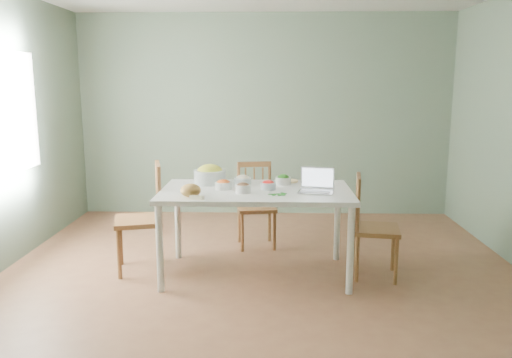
{
  "coord_description": "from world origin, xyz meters",
  "views": [
    {
      "loc": [
        0.08,
        -4.4,
        1.79
      ],
      "look_at": [
        -0.05,
        0.17,
        0.92
      ],
      "focal_mm": 35.64,
      "sensor_mm": 36.0,
      "label": 1
    }
  ],
  "objects_px": {
    "chair_left": "(139,218)",
    "laptop": "(316,181)",
    "chair_far": "(256,206)",
    "bowl_squash": "(210,174)",
    "bread_boule": "(191,190)",
    "dining_table": "(256,232)",
    "chair_right": "(377,227)"
  },
  "relations": [
    {
      "from": "chair_right",
      "to": "laptop",
      "type": "distance_m",
      "value": 0.74
    },
    {
      "from": "chair_far",
      "to": "chair_left",
      "type": "height_order",
      "value": "chair_left"
    },
    {
      "from": "dining_table",
      "to": "bread_boule",
      "type": "distance_m",
      "value": 0.79
    },
    {
      "from": "chair_left",
      "to": "bowl_squash",
      "type": "height_order",
      "value": "chair_left"
    },
    {
      "from": "chair_left",
      "to": "bowl_squash",
      "type": "relative_size",
      "value": 3.34
    },
    {
      "from": "chair_left",
      "to": "bread_boule",
      "type": "distance_m",
      "value": 0.78
    },
    {
      "from": "dining_table",
      "to": "bowl_squash",
      "type": "relative_size",
      "value": 5.61
    },
    {
      "from": "chair_left",
      "to": "laptop",
      "type": "xyz_separation_m",
      "value": [
        1.66,
        -0.19,
        0.41
      ]
    },
    {
      "from": "chair_far",
      "to": "chair_left",
      "type": "bearing_deg",
      "value": -154.86
    },
    {
      "from": "chair_far",
      "to": "chair_right",
      "type": "xyz_separation_m",
      "value": [
        1.14,
        -0.86,
        0.02
      ]
    },
    {
      "from": "dining_table",
      "to": "bowl_squash",
      "type": "xyz_separation_m",
      "value": [
        -0.46,
        0.28,
        0.5
      ]
    },
    {
      "from": "dining_table",
      "to": "chair_far",
      "type": "relative_size",
      "value": 1.89
    },
    {
      "from": "dining_table",
      "to": "chair_left",
      "type": "xyz_separation_m",
      "value": [
        -1.13,
        0.08,
        0.11
      ]
    },
    {
      "from": "chair_far",
      "to": "laptop",
      "type": "distance_m",
      "value": 1.2
    },
    {
      "from": "dining_table",
      "to": "laptop",
      "type": "relative_size",
      "value": 5.64
    },
    {
      "from": "bowl_squash",
      "to": "chair_right",
      "type": "bearing_deg",
      "value": -10.71
    },
    {
      "from": "dining_table",
      "to": "bowl_squash",
      "type": "height_order",
      "value": "bowl_squash"
    },
    {
      "from": "chair_right",
      "to": "bowl_squash",
      "type": "relative_size",
      "value": 3.07
    },
    {
      "from": "dining_table",
      "to": "bread_boule",
      "type": "xyz_separation_m",
      "value": [
        -0.55,
        -0.32,
        0.47
      ]
    },
    {
      "from": "bread_boule",
      "to": "bowl_squash",
      "type": "height_order",
      "value": "bowl_squash"
    },
    {
      "from": "chair_right",
      "to": "bowl_squash",
      "type": "height_order",
      "value": "bowl_squash"
    },
    {
      "from": "bread_boule",
      "to": "chair_far",
      "type": "bearing_deg",
      "value": 65.37
    },
    {
      "from": "chair_far",
      "to": "bread_boule",
      "type": "relative_size",
      "value": 5.2
    },
    {
      "from": "chair_left",
      "to": "bread_boule",
      "type": "height_order",
      "value": "chair_left"
    },
    {
      "from": "chair_left",
      "to": "laptop",
      "type": "relative_size",
      "value": 3.36
    },
    {
      "from": "laptop",
      "to": "chair_left",
      "type": "bearing_deg",
      "value": -174.93
    },
    {
      "from": "dining_table",
      "to": "chair_right",
      "type": "xyz_separation_m",
      "value": [
        1.12,
        -0.02,
        0.07
      ]
    },
    {
      "from": "dining_table",
      "to": "chair_far",
      "type": "height_order",
      "value": "chair_far"
    },
    {
      "from": "chair_far",
      "to": "dining_table",
      "type": "bearing_deg",
      "value": -98.01
    },
    {
      "from": "chair_far",
      "to": "laptop",
      "type": "relative_size",
      "value": 2.98
    },
    {
      "from": "chair_left",
      "to": "bread_boule",
      "type": "relative_size",
      "value": 5.86
    },
    {
      "from": "chair_right",
      "to": "laptop",
      "type": "bearing_deg",
      "value": 108.27
    }
  ]
}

